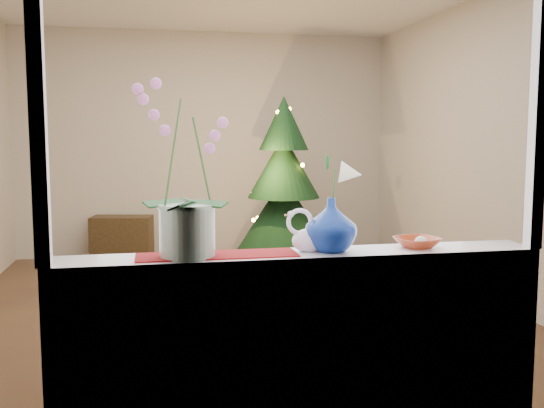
% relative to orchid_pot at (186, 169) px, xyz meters
% --- Properties ---
extents(ground, '(5.00, 5.00, 0.00)m').
position_rel_orchid_pot_xyz_m(ground, '(0.51, 2.37, -1.30)').
color(ground, '#3B2318').
rests_on(ground, ground).
extents(wall_back, '(4.50, 0.10, 2.70)m').
position_rel_orchid_pot_xyz_m(wall_back, '(0.51, 4.87, 0.05)').
color(wall_back, beige).
rests_on(wall_back, ground).
extents(wall_front, '(4.50, 0.10, 2.70)m').
position_rel_orchid_pot_xyz_m(wall_front, '(0.51, -0.13, 0.05)').
color(wall_front, beige).
rests_on(wall_front, ground).
extents(wall_right, '(0.10, 5.00, 2.70)m').
position_rel_orchid_pot_xyz_m(wall_right, '(2.76, 2.37, 0.05)').
color(wall_right, beige).
rests_on(wall_right, ground).
extents(window_apron, '(2.20, 0.08, 0.88)m').
position_rel_orchid_pot_xyz_m(window_apron, '(0.51, -0.09, -0.86)').
color(window_apron, white).
rests_on(window_apron, ground).
extents(windowsill, '(2.20, 0.26, 0.04)m').
position_rel_orchid_pot_xyz_m(windowsill, '(0.51, 0.00, -0.40)').
color(windowsill, white).
rests_on(windowsill, window_apron).
extents(window_frame, '(2.22, 0.06, 1.60)m').
position_rel_orchid_pot_xyz_m(window_frame, '(0.51, -0.10, 0.40)').
color(window_frame, white).
rests_on(window_frame, windowsill).
extents(runner, '(0.70, 0.20, 0.01)m').
position_rel_orchid_pot_xyz_m(runner, '(0.13, 0.00, -0.38)').
color(runner, maroon).
rests_on(runner, windowsill).
extents(orchid_pot, '(0.35, 0.35, 0.76)m').
position_rel_orchid_pot_xyz_m(orchid_pot, '(0.00, 0.00, 0.00)').
color(orchid_pot, white).
rests_on(orchid_pot, windowsill).
extents(swan, '(0.24, 0.17, 0.19)m').
position_rel_orchid_pot_xyz_m(swan, '(0.55, 0.02, -0.29)').
color(swan, white).
rests_on(swan, windowsill).
extents(blue_vase, '(0.28, 0.28, 0.28)m').
position_rel_orchid_pot_xyz_m(blue_vase, '(0.64, 0.01, -0.24)').
color(blue_vase, navy).
rests_on(blue_vase, windowsill).
extents(lily, '(0.15, 0.09, 0.21)m').
position_rel_orchid_pot_xyz_m(lily, '(0.64, 0.01, 0.00)').
color(lily, white).
rests_on(lily, blue_vase).
extents(paperweight, '(0.07, 0.07, 0.06)m').
position_rel_orchid_pot_xyz_m(paperweight, '(1.06, -0.03, -0.35)').
color(paperweight, silver).
rests_on(paperweight, windowsill).
extents(amber_dish, '(0.20, 0.20, 0.04)m').
position_rel_orchid_pot_xyz_m(amber_dish, '(1.06, 0.01, -0.36)').
color(amber_dish, '#9B3419').
rests_on(amber_dish, windowsill).
extents(xmas_tree, '(1.24, 1.24, 1.87)m').
position_rel_orchid_pot_xyz_m(xmas_tree, '(1.24, 3.76, -0.36)').
color(xmas_tree, '#11321C').
rests_on(xmas_tree, ground).
extents(side_table, '(0.74, 0.46, 0.52)m').
position_rel_orchid_pot_xyz_m(side_table, '(-0.51, 4.62, -1.04)').
color(side_table, black).
rests_on(side_table, ground).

